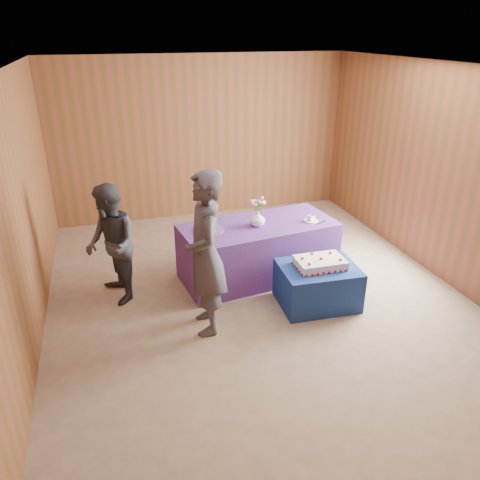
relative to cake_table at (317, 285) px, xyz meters
name	(u,v)px	position (x,y,z in m)	size (l,w,h in m)	color
ground	(257,296)	(-0.64, 0.36, -0.25)	(6.00, 6.00, 0.00)	#9F816E
room_shell	(259,154)	(-0.64, 0.36, 1.55)	(5.04, 6.04, 2.72)	brown
cake_table	(317,285)	(0.00, 0.00, 0.00)	(0.90, 0.70, 0.50)	navy
serving_table	(258,250)	(-0.46, 0.87, 0.12)	(2.00, 0.90, 0.75)	#613490
sheet_cake	(320,263)	(0.01, 0.00, 0.30)	(0.60, 0.42, 0.14)	white
vase	(258,219)	(-0.49, 0.82, 0.60)	(0.19, 0.19, 0.20)	white
flower_spray	(258,202)	(-0.49, 0.82, 0.83)	(0.20, 0.20, 0.15)	#2B6D2D
platter	(209,230)	(-1.12, 0.85, 0.51)	(0.38, 0.38, 0.02)	#6453A6
plate	(311,221)	(0.23, 0.77, 0.51)	(0.19, 0.19, 0.01)	silver
cake_slice	(311,218)	(0.23, 0.77, 0.55)	(0.09, 0.09, 0.09)	white
knife	(319,224)	(0.30, 0.66, 0.50)	(0.26, 0.02, 0.00)	#AFAEB3
guest_left	(205,254)	(-1.38, -0.10, 0.66)	(0.66, 0.43, 1.81)	#3B3944
guest_right	(111,245)	(-2.31, 0.81, 0.48)	(0.71, 0.55, 1.46)	#30313A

